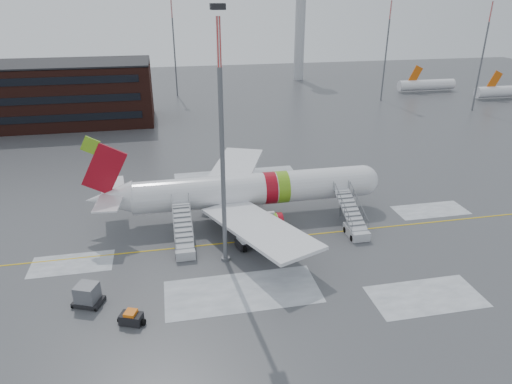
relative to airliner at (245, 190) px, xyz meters
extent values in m
plane|color=#494C4F|center=(3.05, -5.00, -3.42)|extent=(260.00, 260.00, 0.00)
cylinder|color=white|center=(0.95, 0.00, 0.08)|extent=(28.00, 3.80, 3.80)
sphere|color=white|center=(14.95, 0.00, 0.08)|extent=(3.80, 3.80, 3.80)
cube|color=black|center=(16.00, 0.00, 0.58)|extent=(1.09, 1.60, 0.97)
cone|color=white|center=(-15.45, 0.00, 0.33)|extent=(5.20, 3.72, 3.72)
cube|color=maroon|center=(-15.55, 0.00, 3.88)|extent=(5.27, 0.30, 6.09)
cube|color=#73AE1B|center=(-16.65, 0.00, 6.68)|extent=(2.16, 0.26, 2.16)
cube|color=white|center=(-15.25, 2.60, 0.98)|extent=(3.07, 4.85, 0.18)
cube|color=white|center=(-15.25, -2.60, 0.98)|extent=(3.07, 4.85, 0.18)
cube|color=white|center=(-0.05, 8.50, -0.52)|extent=(10.72, 15.97, 1.13)
cube|color=white|center=(-0.05, -8.50, -0.52)|extent=(10.72, 15.97, 1.13)
cylinder|color=white|center=(1.45, 5.20, -1.87)|extent=(3.40, 2.10, 2.10)
cylinder|color=white|center=(1.45, -5.20, -1.87)|extent=(3.40, 2.10, 2.10)
cylinder|color=#595B60|center=(12.95, 0.00, -2.52)|extent=(0.20, 0.20, 1.80)
cylinder|color=black|center=(12.95, 0.00, -2.97)|extent=(0.90, 0.56, 0.90)
cylinder|color=black|center=(0.45, 2.40, -2.97)|extent=(0.90, 0.56, 0.90)
cylinder|color=black|center=(0.45, -2.40, -2.97)|extent=(0.90, 0.56, 0.90)
cube|color=#B4B6BC|center=(11.31, -7.30, -2.87)|extent=(2.00, 3.20, 1.00)
cube|color=#B4B6BC|center=(11.31, -5.20, -1.19)|extent=(1.90, 5.87, 2.52)
cube|color=#B4B6BC|center=(11.31, -1.90, -0.02)|extent=(1.90, 1.40, 0.15)
cylinder|color=#595B60|center=(11.31, -2.30, -1.72)|extent=(0.16, 0.16, 3.40)
cylinder|color=black|center=(10.41, -8.30, -3.07)|extent=(0.25, 0.70, 0.70)
cylinder|color=black|center=(12.21, -6.30, -3.07)|extent=(0.25, 0.70, 0.70)
cube|color=#AEB0B6|center=(-7.67, -7.30, -2.87)|extent=(2.00, 3.20, 1.00)
cube|color=#AEB0B6|center=(-7.67, -5.20, -1.19)|extent=(1.90, 5.87, 2.52)
cube|color=#AEB0B6|center=(-7.67, -1.90, -0.02)|extent=(1.90, 1.40, 0.15)
cylinder|color=#595B60|center=(-7.67, -2.30, -1.72)|extent=(0.16, 0.16, 3.40)
cylinder|color=black|center=(-8.57, -8.30, -3.07)|extent=(0.25, 0.70, 0.70)
cylinder|color=black|center=(-6.77, -6.30, -3.07)|extent=(0.25, 0.70, 0.70)
cube|color=black|center=(-0.70, -7.15, -2.93)|extent=(3.35, 2.36, 0.76)
cube|color=white|center=(-1.22, -7.29, -2.17)|extent=(1.86, 1.86, 0.98)
cube|color=black|center=(-1.22, -7.29, -1.79)|extent=(1.62, 1.70, 0.16)
cylinder|color=black|center=(-1.54, -8.16, -3.04)|extent=(0.51, 0.82, 0.76)
cylinder|color=black|center=(0.55, -7.59, -3.04)|extent=(0.51, 0.82, 0.76)
cylinder|color=black|center=(-1.94, -6.70, -3.04)|extent=(0.51, 0.82, 0.76)
cylinder|color=black|center=(0.15, -6.13, -3.04)|extent=(0.51, 0.82, 0.76)
cube|color=black|center=(-16.42, -14.09, -3.14)|extent=(2.89, 2.53, 0.38)
cube|color=slate|center=(-16.42, -14.09, -2.27)|extent=(2.24, 2.18, 1.64)
cylinder|color=black|center=(-17.52, -14.85, -3.25)|extent=(0.31, 0.38, 0.33)
cylinder|color=black|center=(-15.33, -13.32, -3.25)|extent=(0.31, 0.38, 0.33)
cube|color=black|center=(-12.62, -17.46, -2.93)|extent=(2.06, 1.66, 0.89)
cube|color=orange|center=(-12.62, -17.46, -2.39)|extent=(1.20, 1.25, 0.36)
cylinder|color=black|center=(-13.34, -17.46, -3.15)|extent=(1.03, 0.83, 0.54)
cylinder|color=black|center=(-11.91, -17.46, -3.15)|extent=(1.03, 0.83, 0.54)
cylinder|color=#595B60|center=(-3.70, -9.31, 6.17)|extent=(0.44, 0.44, 19.17)
cylinder|color=#CC7272|center=(-3.70, -9.31, 17.67)|extent=(0.40, 0.40, 4.31)
cube|color=black|center=(-3.70, -9.31, 20.54)|extent=(1.20, 1.20, 0.50)
cylinder|color=#595B60|center=(-3.70, -9.31, -3.27)|extent=(0.90, 0.90, 0.30)
cylinder|color=#B2B5BA|center=(33.05, 90.00, 10.58)|extent=(3.00, 3.00, 28.00)
cylinder|color=#595B60|center=(45.05, 57.00, 6.18)|extent=(0.36, 0.36, 19.20)
cylinder|color=#CC7272|center=(45.05, 57.00, 17.70)|extent=(0.32, 0.32, 4.32)
cylinder|color=#595B60|center=(-4.95, 73.00, 6.18)|extent=(0.36, 0.36, 19.20)
cylinder|color=#CC7272|center=(-4.95, 73.00, 17.70)|extent=(0.32, 0.32, 4.32)
cylinder|color=#595B60|center=(61.05, 43.00, 6.18)|extent=(0.36, 0.36, 19.20)
cylinder|color=#CC7272|center=(61.05, 43.00, 17.70)|extent=(0.32, 0.32, 4.32)
camera|label=1|loc=(-8.57, -48.91, 21.60)|focal=32.00mm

